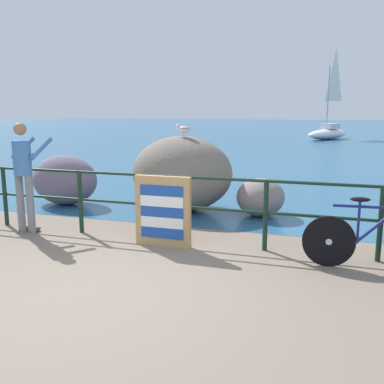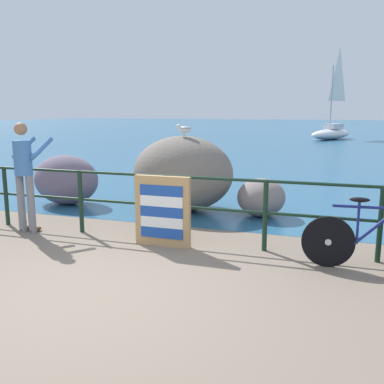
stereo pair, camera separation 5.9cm
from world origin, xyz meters
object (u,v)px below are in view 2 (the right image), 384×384
object	(u,v)px
breakwater_boulder_main	(183,173)
folded_deckchair_stack	(163,211)
sailboat	(332,129)
breakwater_boulder_left	(66,180)
seagull	(184,129)
breakwater_boulder_right	(261,197)
person_at_railing	(25,172)
bicycle	(373,240)

from	to	relation	value
breakwater_boulder_main	folded_deckchair_stack	bearing A→B (deg)	-77.77
folded_deckchair_stack	sailboat	size ratio (longest dim) A/B	0.17
breakwater_boulder_left	seagull	xyz separation A→B (m)	(2.59, 0.17, 1.09)
sailboat	breakwater_boulder_right	bearing A→B (deg)	26.48
person_at_railing	seagull	bearing A→B (deg)	-38.07
sailboat	folded_deckchair_stack	bearing A→B (deg)	24.30
person_at_railing	folded_deckchair_stack	xyz separation A→B (m)	(2.36, 0.02, -0.47)
breakwater_boulder_main	breakwater_boulder_right	bearing A→B (deg)	-0.03
folded_deckchair_stack	bicycle	bearing A→B (deg)	-1.94
folded_deckchair_stack	sailboat	world-z (taller)	sailboat
folded_deckchair_stack	breakwater_boulder_left	bearing A→B (deg)	146.37
bicycle	breakwater_boulder_main	distance (m)	4.10
breakwater_boulder_right	sailboat	distance (m)	23.15
breakwater_boulder_right	folded_deckchair_stack	bearing A→B (deg)	-115.23
bicycle	folded_deckchair_stack	xyz separation A→B (m)	(-2.84, 0.10, 0.13)
breakwater_boulder_main	person_at_railing	bearing A→B (deg)	-129.17
bicycle	folded_deckchair_stack	size ratio (longest dim) A/B	1.63
breakwater_boulder_main	seagull	bearing A→B (deg)	-56.63
breakwater_boulder_main	sailboat	xyz separation A→B (m)	(2.57, 23.13, -0.03)
sailboat	breakwater_boulder_main	bearing A→B (deg)	22.64
breakwater_boulder_main	seagull	world-z (taller)	seagull
bicycle	breakwater_boulder_right	size ratio (longest dim) A/B	1.76
person_at_railing	folded_deckchair_stack	world-z (taller)	person_at_railing
seagull	sailboat	xyz separation A→B (m)	(2.50, 23.22, -0.91)
person_at_railing	sailboat	size ratio (longest dim) A/B	0.29
breakwater_boulder_right	breakwater_boulder_main	bearing A→B (deg)	179.97
breakwater_boulder_right	seagull	world-z (taller)	seagull
person_at_railing	breakwater_boulder_right	size ratio (longest dim) A/B	1.85
folded_deckchair_stack	seagull	world-z (taller)	seagull
breakwater_boulder_main	breakwater_boulder_left	size ratio (longest dim) A/B	1.40
folded_deckchair_stack	person_at_railing	bearing A→B (deg)	-179.40
breakwater_boulder_left	breakwater_boulder_main	bearing A→B (deg)	5.90
breakwater_boulder_main	breakwater_boulder_right	xyz separation A→B (m)	(1.56, -0.00, -0.38)
folded_deckchair_stack	breakwater_boulder_main	xyz separation A→B (m)	(-0.49, 2.27, 0.22)
seagull	sailboat	size ratio (longest dim) A/B	0.06
breakwater_boulder_main	sailboat	size ratio (longest dim) A/B	0.33
folded_deckchair_stack	sailboat	distance (m)	25.48
breakwater_boulder_main	breakwater_boulder_right	world-z (taller)	breakwater_boulder_main
folded_deckchair_stack	breakwater_boulder_right	xyz separation A→B (m)	(1.07, 2.27, -0.16)
breakwater_boulder_left	seagull	bearing A→B (deg)	3.65
sailboat	breakwater_boulder_left	bearing A→B (deg)	16.69
breakwater_boulder_left	sailboat	bearing A→B (deg)	77.71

